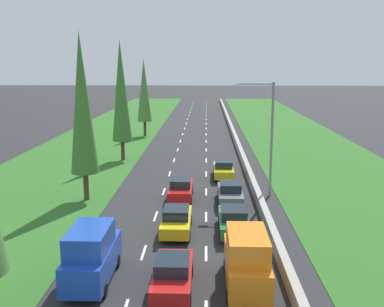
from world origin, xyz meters
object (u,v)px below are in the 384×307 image
at_px(orange_van_right_lane, 246,260).
at_px(poplar_tree_fourth, 144,91).
at_px(blue_van_left_lane, 92,255).
at_px(grey_sedan_right_lane, 230,193).
at_px(red_sedan_centre_lane, 173,274).
at_px(yellow_sedan_right_lane, 223,169).
at_px(yellow_sedan_centre_lane, 176,220).
at_px(poplar_tree_third, 121,91).
at_px(street_light_mast, 267,131).
at_px(red_sedan_centre_lane_fourth, 181,189).
at_px(green_sedan_right_lane, 233,220).
at_px(poplar_tree_second, 82,104).

relative_size(orange_van_right_lane, poplar_tree_fourth, 0.45).
bearing_deg(blue_van_left_lane, grey_sedan_right_lane, 59.75).
height_order(red_sedan_centre_lane, yellow_sedan_right_lane, same).
xyz_separation_m(yellow_sedan_centre_lane, orange_van_right_lane, (3.73, -6.88, 0.59)).
bearing_deg(grey_sedan_right_lane, poplar_tree_third, 126.42).
bearing_deg(poplar_tree_fourth, yellow_sedan_centre_lane, -79.25).
bearing_deg(street_light_mast, yellow_sedan_centre_lane, -129.16).
bearing_deg(red_sedan_centre_lane_fourth, yellow_sedan_right_lane, 61.52).
relative_size(yellow_sedan_centre_lane, poplar_tree_third, 0.35).
xyz_separation_m(red_sedan_centre_lane_fourth, blue_van_left_lane, (-3.51, -13.56, 0.59)).
height_order(orange_van_right_lane, green_sedan_right_lane, orange_van_right_lane).
xyz_separation_m(red_sedan_centre_lane, street_light_mast, (6.30, 15.28, 4.42)).
relative_size(poplar_tree_fourth, street_light_mast, 1.22).
bearing_deg(orange_van_right_lane, red_sedan_centre_lane, -175.21).
relative_size(red_sedan_centre_lane_fourth, yellow_sedan_right_lane, 1.00).
distance_m(poplar_tree_third, street_light_mast, 18.83).
bearing_deg(orange_van_right_lane, yellow_sedan_centre_lane, 118.46).
distance_m(orange_van_right_lane, poplar_tree_second, 18.41).
bearing_deg(red_sedan_centre_lane_fourth, green_sedan_right_lane, -62.22).
relative_size(poplar_tree_third, poplar_tree_fourth, 1.17).
height_order(blue_van_left_lane, street_light_mast, street_light_mast).
bearing_deg(yellow_sedan_centre_lane, poplar_tree_third, 109.19).
bearing_deg(yellow_sedan_centre_lane, yellow_sedan_right_lane, 75.82).
xyz_separation_m(red_sedan_centre_lane, poplar_tree_third, (-7.51, 27.88, 6.68)).
height_order(yellow_sedan_centre_lane, poplar_tree_fourth, poplar_tree_fourth).
bearing_deg(poplar_tree_fourth, orange_van_right_lane, -76.23).
relative_size(red_sedan_centre_lane, blue_van_left_lane, 0.92).
xyz_separation_m(yellow_sedan_right_lane, poplar_tree_third, (-10.65, 7.10, 6.68)).
bearing_deg(blue_van_left_lane, yellow_sedan_right_lane, 70.64).
bearing_deg(red_sedan_centre_lane_fourth, blue_van_left_lane, -104.51).
relative_size(yellow_sedan_centre_lane, blue_van_left_lane, 0.92).
xyz_separation_m(yellow_sedan_centre_lane, blue_van_left_lane, (-3.64, -6.52, 0.59)).
bearing_deg(red_sedan_centre_lane_fourth, yellow_sedan_centre_lane, -88.96).
height_order(orange_van_right_lane, grey_sedan_right_lane, orange_van_right_lane).
bearing_deg(poplar_tree_third, blue_van_left_lane, -82.52).
bearing_deg(blue_van_left_lane, poplar_tree_fourth, 94.45).
relative_size(blue_van_left_lane, poplar_tree_second, 0.38).
bearing_deg(poplar_tree_third, green_sedan_right_lane, -62.49).
height_order(yellow_sedan_centre_lane, grey_sedan_right_lane, same).
bearing_deg(yellow_sedan_right_lane, green_sedan_right_lane, -89.52).
distance_m(orange_van_right_lane, grey_sedan_right_lane, 12.88).
distance_m(yellow_sedan_right_lane, poplar_tree_third, 14.44).
height_order(red_sedan_centre_lane, yellow_sedan_centre_lane, same).
bearing_deg(poplar_tree_fourth, poplar_tree_second, -90.71).
relative_size(grey_sedan_right_lane, red_sedan_centre_lane_fourth, 1.00).
distance_m(red_sedan_centre_lane, red_sedan_centre_lane_fourth, 14.21).
relative_size(orange_van_right_lane, red_sedan_centre_lane_fourth, 1.09).
distance_m(grey_sedan_right_lane, poplar_tree_fourth, 33.34).
bearing_deg(green_sedan_right_lane, poplar_tree_third, 117.51).
height_order(green_sedan_right_lane, grey_sedan_right_lane, same).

